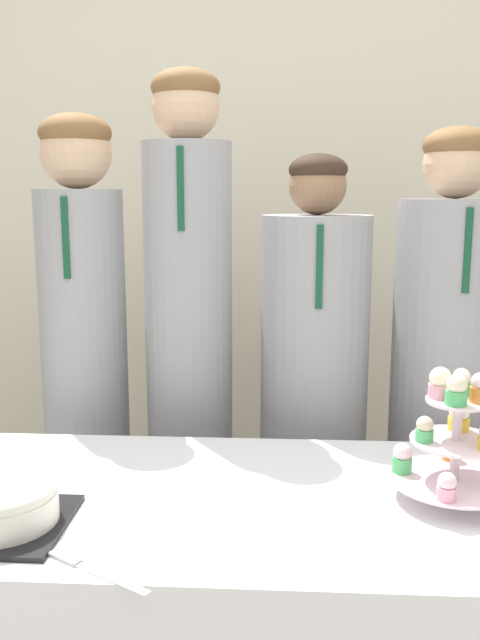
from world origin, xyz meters
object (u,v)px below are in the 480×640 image
Objects in this scene: cupcake_stand at (456,438)px; student_0 at (86,383)px; student_2 at (313,419)px; student_3 at (443,408)px; student_1 at (190,369)px; round_cake at (0,501)px; cake_knife at (81,565)px.

student_0 is at bearing 147.44° from cupcake_stand.
student_2 is 0.95× the size of student_3.
cupcake_stand is 0.17× the size of student_1.
student_3 reaches higher than student_2.
student_2 is 0.38m from student_3.
student_3 is at bearing 0.00° from student_1.
round_cake is at bearing -108.50° from student_1.
student_2 is (0.37, 0.00, -0.15)m from student_1.
student_0 is 1.03× the size of student_3.
student_1 is at bearing 0.00° from student_0.
cake_knife is at bearing -33.84° from round_cake.
student_0 is (-0.94, 0.60, -0.07)m from cupcake_stand.
student_1 reaches higher than cake_knife.
student_3 is at bearing 78.79° from cake_knife.
round_cake is at bearing -168.96° from cupcake_stand.
student_0 is 0.93× the size of student_1.
cake_knife is at bearing -115.72° from student_2.
cake_knife is 0.14× the size of student_2.
round_cake is 1.26m from student_3.
cake_knife is 0.13× the size of student_0.
student_3 reaches higher than cupcake_stand.
student_0 reaches higher than cupcake_stand.
cake_knife is (0.19, -0.13, -0.05)m from round_cake.
cupcake_stand is 0.18× the size of student_0.
student_1 is 1.10× the size of student_3.
student_3 is (1.06, 0.00, -0.06)m from student_0.
student_2 is at bearing 0.00° from student_1.
cupcake_stand is 0.67m from student_2.
cake_knife is at bearing -74.60° from student_0.
student_3 is at bearing 37.54° from round_cake.
cupcake_stand is 0.18× the size of student_3.
student_0 is 0.32m from student_1.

